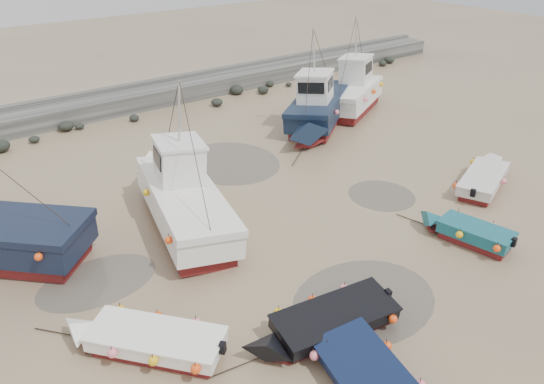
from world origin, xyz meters
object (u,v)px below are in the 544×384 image
(dinghy_2, at_px, (467,229))
(dinghy_4, at_px, (325,320))
(dinghy_3, at_px, (485,176))
(person, at_px, (161,208))
(cabin_boat_3, at_px, (356,91))
(dinghy_0, at_px, (145,337))
(cabin_boat_2, at_px, (318,107))
(cabin_boat_1, at_px, (179,195))
(dinghy_1, at_px, (368,372))

(dinghy_2, relative_size, dinghy_4, 0.78)
(dinghy_2, xyz_separation_m, dinghy_3, (5.07, 2.52, -0.03))
(person, bearing_deg, cabin_boat_3, -165.31)
(dinghy_0, xyz_separation_m, dinghy_4, (4.95, -2.72, 0.00))
(cabin_boat_2, distance_m, cabin_boat_3, 4.44)
(dinghy_4, bearing_deg, dinghy_3, -68.73)
(cabin_boat_3, bearing_deg, cabin_boat_2, -104.10)
(cabin_boat_1, bearing_deg, dinghy_0, -112.29)
(dinghy_1, bearing_deg, dinghy_3, 35.02)
(person, bearing_deg, dinghy_2, 130.60)
(dinghy_0, bearing_deg, cabin_boat_1, 14.63)
(dinghy_2, xyz_separation_m, dinghy_4, (-8.43, -0.61, -0.03))
(dinghy_3, bearing_deg, person, -139.44)
(dinghy_4, distance_m, cabin_boat_1, 9.16)
(dinghy_2, bearing_deg, cabin_boat_2, 62.30)
(cabin_boat_1, xyz_separation_m, cabin_boat_2, (12.68, 5.35, 0.01))
(dinghy_0, distance_m, cabin_boat_1, 7.93)
(cabin_boat_1, bearing_deg, cabin_boat_3, 34.09)
(cabin_boat_2, bearing_deg, person, 69.72)
(dinghy_4, relative_size, cabin_boat_2, 0.68)
(dinghy_2, bearing_deg, cabin_boat_1, 123.92)
(cabin_boat_3, distance_m, person, 17.87)
(dinghy_2, height_order, cabin_boat_2, cabin_boat_2)
(dinghy_1, relative_size, cabin_boat_1, 0.58)
(dinghy_1, xyz_separation_m, dinghy_4, (0.45, 2.37, -0.00))
(dinghy_3, bearing_deg, cabin_boat_1, -134.25)
(dinghy_2, bearing_deg, cabin_boat_3, 49.13)
(cabin_boat_2, bearing_deg, dinghy_0, 87.84)
(cabin_boat_1, xyz_separation_m, person, (-0.17, 1.65, -1.31))
(cabin_boat_1, height_order, cabin_boat_2, same)
(dinghy_0, xyz_separation_m, cabin_boat_3, (21.63, 12.78, 0.83))
(cabin_boat_2, height_order, person, cabin_boat_2)
(cabin_boat_3, bearing_deg, cabin_boat_1, -96.93)
(dinghy_3, xyz_separation_m, person, (-14.00, 7.65, -0.54))
(dinghy_3, relative_size, cabin_boat_3, 0.72)
(cabin_boat_2, bearing_deg, cabin_boat_1, 76.53)
(person, bearing_deg, cabin_boat_2, -164.64)
(dinghy_3, bearing_deg, dinghy_4, -97.75)
(cabin_boat_1, distance_m, cabin_boat_3, 18.16)
(dinghy_3, distance_m, dinghy_4, 13.86)
(dinghy_2, height_order, cabin_boat_1, cabin_boat_1)
(dinghy_3, bearing_deg, dinghy_1, -89.31)
(dinghy_3, relative_size, cabin_boat_2, 0.66)
(dinghy_1, height_order, dinghy_2, same)
(dinghy_4, height_order, person, dinghy_4)
(dinghy_1, height_order, dinghy_3, same)
(dinghy_2, relative_size, person, 2.70)
(dinghy_4, distance_m, person, 10.80)
(dinghy_1, bearing_deg, dinghy_2, 32.06)
(dinghy_0, relative_size, person, 2.93)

